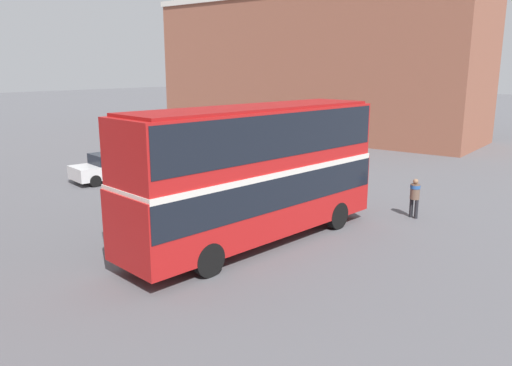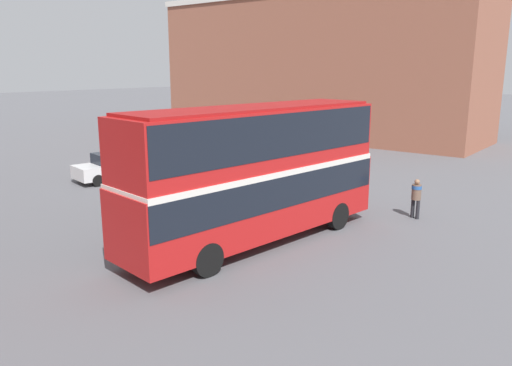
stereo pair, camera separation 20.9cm
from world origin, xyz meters
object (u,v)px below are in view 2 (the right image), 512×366
at_px(parked_car_kerb_far, 187,149).
at_px(pedestrian_foreground, 416,195).
at_px(double_decker_bus, 256,166).
at_px(parked_car_kerb_near, 113,167).

bearing_deg(parked_car_kerb_far, pedestrian_foreground, -106.01).
bearing_deg(double_decker_bus, parked_car_kerb_far, 61.60).
height_order(pedestrian_foreground, parked_car_kerb_near, pedestrian_foreground).
bearing_deg(pedestrian_foreground, double_decker_bus, -11.45).
xyz_separation_m(pedestrian_foreground, parked_car_kerb_near, (-3.38, 16.11, -0.25)).
xyz_separation_m(double_decker_bus, pedestrian_foreground, (6.48, -3.43, -1.78)).
distance_m(double_decker_bus, pedestrian_foreground, 7.55).
bearing_deg(double_decker_bus, parked_car_kerb_near, 83.75).
height_order(double_decker_bus, pedestrian_foreground, double_decker_bus).
bearing_deg(parked_car_kerb_near, double_decker_bus, 87.43).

